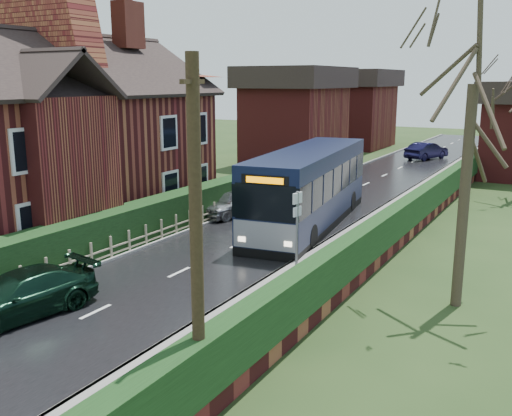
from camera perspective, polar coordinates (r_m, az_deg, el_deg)
The scene contains 17 objects.
ground at distance 18.79m, azimuth -11.41°, elevation -8.11°, with size 140.00×140.00×0.00m, color #2E421C.
road at distance 26.77m, azimuth 2.65°, elevation -1.57°, with size 6.00×100.00×0.02m, color black.
pavement at distance 25.19m, azimuth 11.32°, elevation -2.58°, with size 2.50×100.00×0.14m, color slate.
kerb_right at distance 25.57m, azimuth 8.76°, elevation -2.25°, with size 0.12×100.00×0.14m, color gray.
kerb_left at distance 28.22m, azimuth -2.88°, elevation -0.74°, with size 0.12×100.00×0.10m, color gray.
front_hedge at distance 24.62m, azimuth -10.81°, elevation -1.16°, with size 1.20×16.00×1.60m, color black.
picket_fence at distance 24.24m, azimuth -9.42°, elevation -2.17°, with size 0.10×16.00×0.90m, color #9B8A69, non-canonical shape.
right_wall_hedge at distance 24.55m, azimuth 14.84°, elevation -0.87°, with size 0.60×50.00×1.80m.
brick_house at distance 27.27m, azimuth -19.29°, elevation 7.31°, with size 9.30×14.60×10.30m.
bus at distance 26.27m, azimuth 5.31°, elevation 1.98°, with size 4.20×11.82×3.52m.
car_silver at distance 28.19m, azimuth -2.16°, elevation 0.49°, with size 1.52×3.78×1.29m, color #AAABAF.
car_green at distance 17.59m, azimuth -22.57°, elevation -8.07°, with size 1.83×4.49×1.30m, color black.
car_distant at distance 50.79m, azimuth 16.69°, elevation 5.50°, with size 1.53×4.39×1.45m, color black.
bus_stop_sign at distance 18.58m, azimuth 4.13°, elevation -1.53°, with size 0.13×0.47×3.10m.
telegraph_pole at distance 10.51m, azimuth -5.96°, elevation -4.05°, with size 0.27×0.90×7.07m.
tree_right_near at distance 17.13m, azimuth 21.05°, elevation 12.98°, with size 4.29×4.29×9.27m.
tree_house_side at distance 35.64m, azimuth -11.65°, elevation 14.71°, with size 4.72×4.72×10.73m.
Camera 1 is at (11.67, -13.18, 6.58)m, focal length 40.00 mm.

